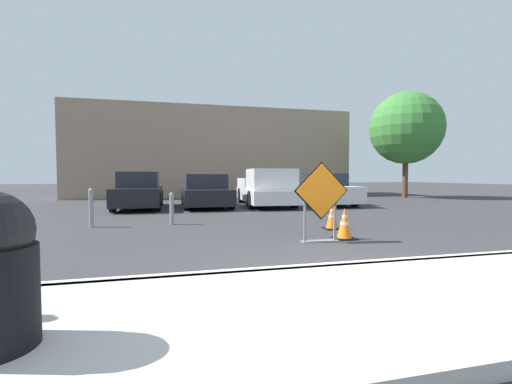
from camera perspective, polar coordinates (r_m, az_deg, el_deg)
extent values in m
plane|color=#333335|center=(14.35, -5.33, -2.56)|extent=(96.00, 96.00, 0.00)
cube|color=beige|center=(3.81, 22.07, -16.58)|extent=(31.01, 2.46, 0.14)
cube|color=beige|center=(4.82, 13.24, -12.37)|extent=(31.01, 0.20, 0.14)
cube|color=black|center=(6.88, 10.82, 0.20)|extent=(1.14, 0.03, 1.14)
cube|color=orange|center=(6.87, 10.87, 0.20)|extent=(1.08, 0.03, 1.08)
cube|color=slate|center=(7.04, 10.59, -8.03)|extent=(0.77, 0.20, 0.02)
cube|color=slate|center=(6.83, 8.15, -4.09)|extent=(0.04, 0.04, 1.02)
cube|color=slate|center=(7.10, 13.01, -3.88)|extent=(0.04, 0.04, 1.02)
cube|color=black|center=(7.44, 14.51, -7.46)|extent=(0.41, 0.41, 0.03)
cone|color=orange|center=(7.38, 14.54, -4.98)|extent=(0.31, 0.31, 0.62)
cylinder|color=white|center=(7.37, 14.55, -3.92)|extent=(0.10, 0.10, 0.06)
cylinder|color=white|center=(7.39, 14.54, -5.07)|extent=(0.17, 0.17, 0.06)
cube|color=black|center=(8.71, 12.54, -5.95)|extent=(0.40, 0.40, 0.03)
cone|color=orange|center=(8.67, 12.56, -3.86)|extent=(0.29, 0.29, 0.61)
cylinder|color=white|center=(8.65, 12.57, -2.97)|extent=(0.09, 0.09, 0.05)
cylinder|color=white|center=(8.67, 12.56, -3.94)|extent=(0.16, 0.16, 0.05)
cube|color=black|center=(14.54, -18.93, -0.56)|extent=(1.74, 4.09, 0.67)
cube|color=#1E232D|center=(14.62, -18.93, 1.99)|extent=(1.52, 1.89, 0.62)
cylinder|color=black|center=(13.23, -16.00, -1.63)|extent=(0.20, 0.68, 0.68)
cylinder|color=black|center=(13.39, -22.78, -1.69)|extent=(0.20, 0.68, 0.68)
cylinder|color=black|center=(15.76, -15.64, -0.94)|extent=(0.20, 0.68, 0.68)
cylinder|color=black|center=(15.89, -21.35, -1.00)|extent=(0.20, 0.68, 0.68)
cube|color=black|center=(14.51, -8.37, -0.61)|extent=(1.90, 4.03, 0.62)
cube|color=#1E232D|center=(14.59, -8.43, 1.79)|extent=(1.66, 1.86, 0.59)
cylinder|color=black|center=(13.40, -4.14, -1.57)|extent=(0.20, 0.64, 0.63)
cylinder|color=black|center=(13.22, -11.57, -1.68)|extent=(0.20, 0.64, 0.63)
cylinder|color=black|center=(15.86, -5.70, -0.91)|extent=(0.20, 0.64, 0.63)
cylinder|color=black|center=(15.70, -11.98, -0.99)|extent=(0.20, 0.64, 0.63)
cube|color=silver|center=(15.28, 1.54, -0.45)|extent=(2.26, 5.31, 0.55)
cube|color=silver|center=(14.11, 2.52, 2.14)|extent=(1.91, 2.19, 0.85)
cube|color=silver|center=(17.45, 0.04, 1.59)|extent=(1.83, 0.22, 0.45)
cube|color=silver|center=(16.48, 3.92, 1.52)|extent=(0.26, 2.50, 0.45)
cube|color=silver|center=(16.12, -2.40, 1.50)|extent=(0.26, 2.50, 0.45)
cylinder|color=black|center=(13.99, 6.42, -1.21)|extent=(0.29, 0.74, 0.73)
cylinder|color=black|center=(13.59, -0.78, -1.31)|extent=(0.29, 0.74, 0.73)
cylinder|color=black|center=(17.00, 3.40, -0.50)|extent=(0.29, 0.74, 0.73)
cylinder|color=black|center=(16.67, -2.55, -0.57)|extent=(0.29, 0.74, 0.73)
cube|color=silver|center=(15.98, 11.03, -0.19)|extent=(1.93, 4.38, 0.70)
cube|color=#1E232D|center=(16.06, 10.89, 2.06)|extent=(1.69, 2.02, 0.55)
cylinder|color=black|center=(15.19, 16.14, -1.18)|extent=(0.21, 0.63, 0.63)
cylinder|color=black|center=(14.41, 10.10, -1.32)|extent=(0.21, 0.63, 0.63)
cylinder|color=black|center=(17.59, 11.78, -0.61)|extent=(0.21, 0.63, 0.63)
cylinder|color=black|center=(16.92, 6.43, -0.70)|extent=(0.21, 0.63, 0.63)
cylinder|color=gray|center=(9.49, -13.87, -2.88)|extent=(0.11, 0.11, 0.81)
sphere|color=gray|center=(9.46, -13.90, -0.43)|extent=(0.12, 0.12, 0.12)
cylinder|color=gray|center=(9.69, -25.78, -2.57)|extent=(0.11, 0.11, 0.94)
sphere|color=gray|center=(9.66, -25.83, 0.21)|extent=(0.12, 0.12, 0.12)
cube|color=gray|center=(23.18, -7.24, 6.28)|extent=(17.40, 5.00, 5.53)
cylinder|color=#513823|center=(22.49, 23.60, 2.40)|extent=(0.32, 0.32, 2.57)
sphere|color=#387A33|center=(22.67, 23.74, 9.72)|extent=(4.27, 4.27, 4.27)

